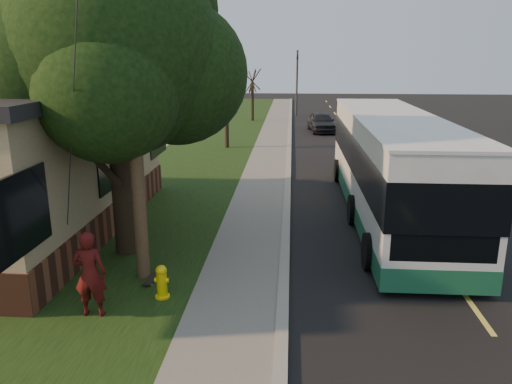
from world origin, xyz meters
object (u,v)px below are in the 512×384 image
fire_hydrant (162,282)px  utility_pole (131,79)px  transit_bus (391,163)px  dumpster (51,205)px  bare_tree_near (226,110)px  bare_tree_far (252,96)px  skateboarder (90,274)px  traffic_signal (297,78)px  skateboard_main (153,278)px  leafy_tree (116,53)px  distant_car (321,122)px

fire_hydrant → utility_pole: size_ratio=0.08×
transit_bus → dumpster: size_ratio=8.83×
fire_hydrant → dumpster: 6.61m
utility_pole → bare_tree_near: size_ratio=2.11×
bare_tree_far → skateboarder: 30.86m
traffic_signal → skateboard_main: (-3.53, -33.20, -3.04)m
bare_tree_near → traffic_signal: size_ratio=0.78×
skateboarder → skateboard_main: (0.77, 1.63, -0.83)m
dumpster → leafy_tree: bearing=-33.0°
bare_tree_far → dumpster: size_ratio=2.93×
bare_tree_near → distant_car: 8.98m
utility_pole → distant_car: 24.76m
bare_tree_near → distant_car: (5.65, 6.82, -1.48)m
fire_hydrant → traffic_signal: size_ratio=0.13×
dumpster → transit_bus: bearing=9.2°
fire_hydrant → leafy_tree: leafy_tree is taller
leafy_tree → traffic_signal: bearing=81.5°
fire_hydrant → skateboarder: skateboarder is taller
bare_tree_near → bare_tree_far: size_ratio=1.07×
distant_car → leafy_tree: bearing=-112.1°
bare_tree_far → skateboarder: size_ratio=2.27×
transit_bus → skateboard_main: (-6.37, -5.59, -1.63)m
fire_hydrant → transit_bus: transit_bus is taller
leafy_tree → skateboard_main: (1.14, -1.85, -5.04)m
skateboarder → leafy_tree: bearing=-87.8°
traffic_signal → transit_bus: 27.79m
transit_bus → bare_tree_far: bearing=105.0°
fire_hydrant → transit_bus: 8.82m
fire_hydrant → traffic_signal: bearing=84.8°
leafy_tree → bare_tree_far: (1.17, 27.35, -3.16)m
fire_hydrant → bare_tree_near: bare_tree_near is taller
fire_hydrant → skateboarder: size_ratio=0.42×
bare_tree_near → transit_bus: bare_tree_near is taller
leafy_tree → dumpster: bearing=147.0°
bare_tree_far → transit_bus: 24.45m
skateboarder → distant_car: 26.34m
utility_pole → skateboarder: utility_pole is taller
transit_bus → dumpster: 10.82m
leafy_tree → skateboard_main: leafy_tree is taller
skateboarder → dumpster: size_ratio=1.29×
utility_pole → bare_tree_near: (-0.19, 17.01, -2.48)m
bare_tree_near → transit_bus: size_ratio=0.35×
bare_tree_far → skateboard_main: bare_tree_far is taller
bare_tree_near → skateboarder: bare_tree_near is taller
dumpster → utility_pole: bearing=-42.8°
fire_hydrant → transit_bus: size_ratio=0.06×
leafy_tree → distant_car: leafy_tree is taller
dumpster → skateboarder: bearing=-57.7°
fire_hydrant → dumpster: dumpster is taller
bare_tree_near → dumpster: 13.94m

